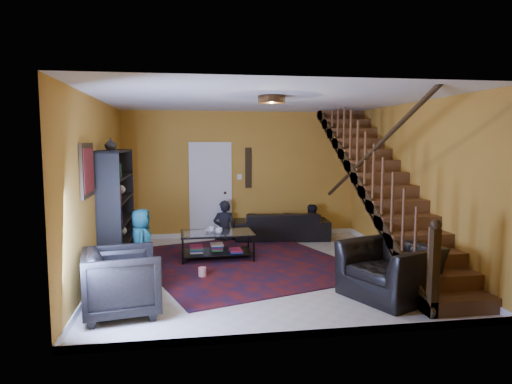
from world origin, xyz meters
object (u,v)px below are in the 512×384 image
(armchair_right, at_px, (390,271))
(coffee_table, at_px, (217,243))
(armchair_left, at_px, (122,282))
(sofa, at_px, (281,225))
(bookshelf, at_px, (118,211))

(armchair_right, relative_size, coffee_table, 0.87)
(armchair_left, xyz_separation_m, armchair_right, (3.55, 0.08, -0.04))
(sofa, bearing_deg, bookshelf, 32.82)
(armchair_right, xyz_separation_m, coffee_table, (-2.20, 2.42, -0.08))
(armchair_left, relative_size, coffee_table, 0.69)
(bookshelf, height_order, sofa, bookshelf)
(bookshelf, relative_size, sofa, 0.97)
(sofa, relative_size, coffee_table, 1.56)
(sofa, bearing_deg, coffee_table, 49.87)
(bookshelf, relative_size, armchair_left, 2.20)
(bookshelf, bearing_deg, armchair_left, -81.26)
(armchair_left, bearing_deg, coffee_table, -38.73)
(bookshelf, xyz_separation_m, armchair_right, (3.90, -2.23, -0.59))
(sofa, xyz_separation_m, armchair_left, (-2.87, -4.01, 0.11))
(bookshelf, bearing_deg, coffee_table, 6.36)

